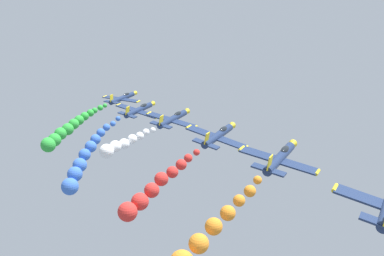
# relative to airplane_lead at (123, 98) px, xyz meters

# --- Properties ---
(airplane_lead) EXTENTS (9.56, 10.35, 2.32)m
(airplane_lead) POSITION_rel_airplane_lead_xyz_m (0.00, 0.00, 0.00)
(airplane_lead) COLOR navy
(smoke_trail_lead) EXTENTS (3.78, 18.60, 6.05)m
(smoke_trail_lead) POSITION_rel_airplane_lead_xyz_m (-1.07, -19.16, -2.70)
(smoke_trail_lead) COLOR green
(airplane_left_inner) EXTENTS (9.50, 10.35, 2.77)m
(airplane_left_inner) POSITION_rel_airplane_lead_xyz_m (11.89, -11.54, 1.64)
(airplane_left_inner) COLOR navy
(smoke_trail_left_inner) EXTENTS (5.12, 20.24, 7.61)m
(smoke_trail_left_inner) POSITION_rel_airplane_lead_xyz_m (13.92, -32.41, -1.95)
(smoke_trail_left_inner) COLOR blue
(airplane_right_inner) EXTENTS (9.52, 10.35, 2.69)m
(airplane_right_inner) POSITION_rel_airplane_lead_xyz_m (24.18, -19.77, 3.67)
(airplane_right_inner) COLOR navy
(smoke_trail_right_inner) EXTENTS (3.10, 12.12, 2.22)m
(smoke_trail_right_inner) POSITION_rel_airplane_lead_xyz_m (23.20, -34.45, 3.41)
(smoke_trail_right_inner) COLOR white
(airplane_left_outer) EXTENTS (9.45, 10.35, 2.95)m
(airplane_left_outer) POSITION_rel_airplane_lead_xyz_m (37.19, -29.84, 5.65)
(airplane_left_outer) COLOR navy
(smoke_trail_left_outer) EXTENTS (3.19, 15.91, 4.03)m
(smoke_trail_left_outer) POSITION_rel_airplane_lead_xyz_m (36.29, -47.40, 3.91)
(smoke_trail_left_outer) COLOR red
(airplane_right_outer) EXTENTS (9.52, 10.35, 2.70)m
(airplane_right_outer) POSITION_rel_airplane_lead_xyz_m (49.45, -39.98, 7.88)
(airplane_right_outer) COLOR navy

